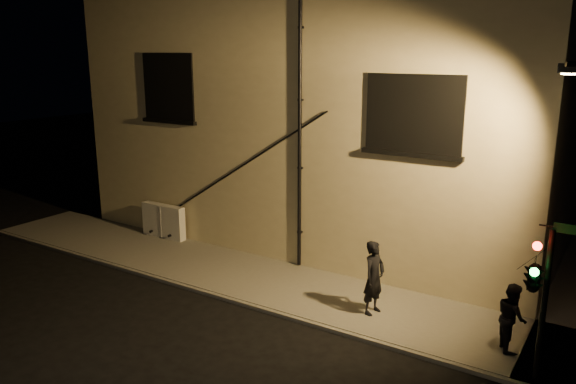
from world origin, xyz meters
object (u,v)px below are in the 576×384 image
Objects in this scene: pedestrian_a at (374,278)px; pedestrian_b at (512,317)px; utility_cabinet at (164,221)px; traffic_signal at (535,275)px.

pedestrian_a is 3.30m from pedestrian_b.
pedestrian_a is 1.23× the size of pedestrian_b.
traffic_signal is (12.54, -2.51, 1.61)m from utility_cabinet.
traffic_signal reaches higher than pedestrian_b.
utility_cabinet is 0.95× the size of pedestrian_a.
utility_cabinet is 12.14m from pedestrian_b.
traffic_signal is (0.50, -0.99, 1.44)m from pedestrian_b.
utility_cabinet is 8.89m from pedestrian_a.
utility_cabinet is 0.55× the size of traffic_signal.
pedestrian_b is at bearing -79.15° from pedestrian_a.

